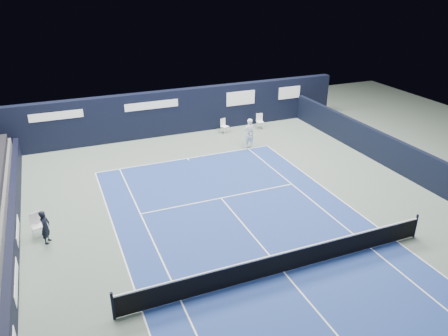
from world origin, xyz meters
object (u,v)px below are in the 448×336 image
Objects in this scene: folding_chair_back_a at (224,125)px; folding_chair_back_b at (260,120)px; line_judge_chair at (36,223)px; tennis_player at (249,133)px; tennis_net at (285,261)px.

folding_chair_back_b reaches higher than folding_chair_back_a.
line_judge_chair is 0.56× the size of tennis_player.
folding_chair_back_a is at bearing 75.93° from tennis_net.
folding_chair_back_b is at bearing 15.06° from line_judge_chair.
tennis_net is at bearing -125.21° from folding_chair_back_a.
tennis_player is (4.27, 12.15, 0.46)m from tennis_net.
tennis_net is 6.69× the size of tennis_player.
folding_chair_back_b is 0.08× the size of tennis_net.
line_judge_chair is at bearing -155.60° from tennis_player.
folding_chair_back_b is 3.88m from tennis_player.
folding_chair_back_a is 15.35m from line_judge_chair.
folding_chair_back_a is 0.95× the size of line_judge_chair.
tennis_player is at bearing 9.04° from line_judge_chair.
tennis_player is (-2.33, -3.08, 0.35)m from folding_chair_back_b.
folding_chair_back_b is 17.63m from line_judge_chair.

